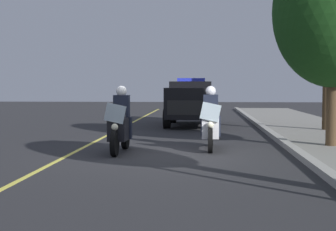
{
  "coord_description": "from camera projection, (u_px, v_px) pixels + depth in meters",
  "views": [
    {
      "loc": [
        12.31,
        1.01,
        1.73
      ],
      "look_at": [
        -1.33,
        0.0,
        0.9
      ],
      "focal_mm": 53.04,
      "sensor_mm": 36.0,
      "label": 1
    }
  ],
  "objects": [
    {
      "name": "curb_strip",
      "position": [
        298.0,
        153.0,
        12.19
      ],
      "size": [
        48.0,
        0.24,
        0.15
      ],
      "primitive_type": "cube",
      "color": "#9E9B93",
      "rests_on": "ground"
    },
    {
      "name": "lane_stripe_center",
      "position": [
        72.0,
        153.0,
        12.61
      ],
      "size": [
        48.0,
        0.12,
        0.01
      ],
      "primitive_type": "cube",
      "color": "#E0D14C",
      "rests_on": "ground"
    },
    {
      "name": "police_motorcycle_lead_left",
      "position": [
        120.0,
        125.0,
        12.79
      ],
      "size": [
        2.14,
        0.57,
        1.72
      ],
      "color": "black",
      "rests_on": "ground"
    },
    {
      "name": "tree_mid_block",
      "position": [
        335.0,
        12.0,
        13.28
      ],
      "size": [
        3.31,
        3.31,
        5.68
      ],
      "color": "#4C3823",
      "rests_on": "sidewalk_strip"
    },
    {
      "name": "police_motorcycle_lead_right",
      "position": [
        211.0,
        124.0,
        13.42
      ],
      "size": [
        2.14,
        0.57,
        1.72
      ],
      "color": "black",
      "rests_on": "ground"
    },
    {
      "name": "ground_plane",
      "position": [
        164.0,
        154.0,
        12.43
      ],
      "size": [
        80.0,
        80.0,
        0.0
      ],
      "primitive_type": "plane",
      "color": "#28282B"
    },
    {
      "name": "police_suv",
      "position": [
        191.0,
        101.0,
        21.45
      ],
      "size": [
        4.94,
        2.15,
        2.05
      ],
      "color": "black",
      "rests_on": "ground"
    },
    {
      "name": "tree_far_back",
      "position": [
        328.0,
        12.0,
        18.08
      ],
      "size": [
        2.78,
        2.78,
        6.0
      ],
      "color": "#42301E",
      "rests_on": "sidewalk_strip"
    }
  ]
}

